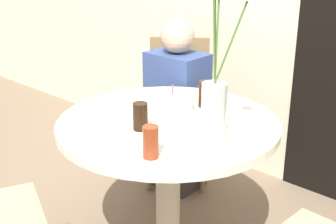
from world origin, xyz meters
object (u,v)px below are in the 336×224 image
(side_plate, at_px, (152,96))
(person_woman, at_px, (177,112))
(chair_near_front, at_px, (178,101))
(drink_glass_2, at_px, (140,116))
(flower_vase, at_px, (217,85))
(birthday_cake, at_px, (173,103))
(drink_glass_0, at_px, (151,142))
(drink_glass_1, at_px, (205,94))

(side_plate, relative_size, person_woman, 0.16)
(chair_near_front, bearing_deg, person_woman, -90.00)
(side_plate, bearing_deg, drink_glass_2, -53.07)
(flower_vase, height_order, side_plate, flower_vase)
(birthday_cake, relative_size, drink_glass_2, 1.62)
(drink_glass_0, xyz_separation_m, drink_glass_1, (-0.19, 0.57, 0.00))
(side_plate, bearing_deg, flower_vase, -22.75)
(flower_vase, xyz_separation_m, drink_glass_1, (-0.29, 0.31, -0.18))
(drink_glass_1, bearing_deg, birthday_cake, -116.70)
(flower_vase, relative_size, drink_glass_2, 6.64)
(drink_glass_2, bearing_deg, birthday_cake, 100.30)
(drink_glass_2, distance_m, person_woman, 0.88)
(side_plate, bearing_deg, drink_glass_1, 13.90)
(birthday_cake, relative_size, person_woman, 0.18)
(chair_near_front, xyz_separation_m, drink_glass_1, (0.55, -0.44, 0.28))
(flower_vase, distance_m, drink_glass_0, 0.34)
(chair_near_front, relative_size, drink_glass_2, 7.58)
(birthday_cake, bearing_deg, drink_glass_1, 63.30)
(chair_near_front, height_order, drink_glass_0, chair_near_front)
(flower_vase, xyz_separation_m, person_woman, (-0.74, 0.62, -0.48))
(birthday_cake, xyz_separation_m, side_plate, (-0.21, 0.08, -0.04))
(chair_near_front, distance_m, drink_glass_1, 0.76)
(drink_glass_0, distance_m, person_woman, 1.13)
(chair_near_front, bearing_deg, birthday_cake, -89.08)
(drink_glass_0, height_order, person_woman, person_woman)
(drink_glass_0, bearing_deg, chair_near_front, 126.05)
(birthday_cake, bearing_deg, drink_glass_0, -57.76)
(person_woman, bearing_deg, chair_near_front, 127.66)
(drink_glass_2, bearing_deg, drink_glass_0, -36.71)
(drink_glass_0, height_order, drink_glass_1, drink_glass_1)
(side_plate, distance_m, drink_glass_0, 0.70)
(side_plate, bearing_deg, birthday_cake, -20.93)
(flower_vase, height_order, drink_glass_1, flower_vase)
(person_woman, bearing_deg, drink_glass_2, -59.86)
(chair_near_front, relative_size, person_woman, 0.85)
(flower_vase, height_order, drink_glass_2, flower_vase)
(drink_glass_1, xyz_separation_m, drink_glass_2, (-0.03, -0.41, -0.00))
(flower_vase, relative_size, person_woman, 0.75)
(chair_near_front, bearing_deg, side_plate, -100.46)
(birthday_cake, relative_size, flower_vase, 0.24)
(person_woman, bearing_deg, drink_glass_0, -54.19)
(birthday_cake, height_order, flower_vase, flower_vase)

